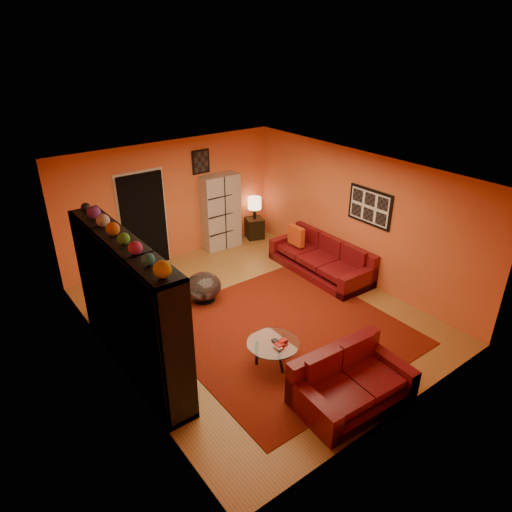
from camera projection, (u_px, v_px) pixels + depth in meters
floor at (256, 314)px, 8.22m from camera, size 6.00×6.00×0.00m
ceiling at (256, 174)px, 7.06m from camera, size 6.00×6.00×0.00m
wall_back at (172, 201)px, 9.79m from camera, size 6.00×0.00×6.00m
wall_front at (405, 335)px, 5.49m from camera, size 6.00×0.00×6.00m
wall_left at (111, 296)px, 6.29m from camera, size 0.00×6.00×6.00m
wall_right at (357, 217)px, 8.98m from camera, size 0.00×6.00×6.00m
rug at (285, 331)px, 7.77m from camera, size 3.60×3.60×0.01m
doorway at (144, 221)px, 9.51m from camera, size 0.95×0.10×2.04m
wall_art_right at (370, 207)px, 8.62m from camera, size 0.03×1.00×0.70m
wall_art_back at (201, 162)px, 9.84m from camera, size 0.42×0.03×0.52m
entertainment_unit at (129, 306)px, 6.53m from camera, size 0.45×3.00×2.10m
tv at (135, 313)px, 6.53m from camera, size 0.86×0.11×0.49m
sofa at (323, 259)px, 9.59m from camera, size 1.00×2.34×0.85m
loveseat at (348, 381)px, 6.24m from camera, size 1.64×1.05×0.85m
throw_pillow at (296, 236)px, 9.81m from camera, size 0.12×0.42×0.42m
coffee_table at (273, 345)px, 6.84m from camera, size 0.80×0.80×0.40m
storage_cabinet at (221, 212)px, 10.43m from camera, size 0.89×0.43×1.74m
bowl_chair at (204, 286)px, 8.53m from camera, size 0.67×0.67×0.55m
side_table at (255, 228)px, 11.17m from camera, size 0.50×0.50×0.50m
table_lamp at (255, 204)px, 10.89m from camera, size 0.32×0.32×0.53m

